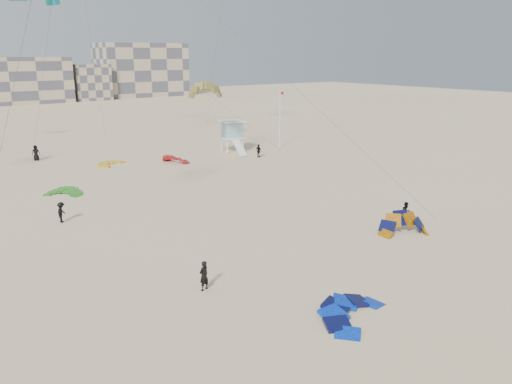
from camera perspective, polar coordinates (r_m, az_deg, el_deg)
ground at (r=27.16m, az=4.52°, el=-11.99°), size 320.00×320.00×0.00m
kite_ground_blue at (r=25.87m, az=10.87°, el=-13.73°), size 5.45×5.57×1.82m
kite_ground_orange at (r=37.68m, az=16.49°, el=-4.60°), size 4.86×4.82×3.71m
kite_ground_green at (r=49.50m, az=-21.12°, el=-0.27°), size 4.98×4.98×1.74m
kite_ground_red_far at (r=60.69m, az=-9.23°, el=3.32°), size 4.65×4.55×3.21m
kite_ground_yellow at (r=61.25m, az=-16.32°, el=3.01°), size 4.93×4.98×0.60m
kitesurfer_main at (r=27.72m, az=-5.98°, el=-9.49°), size 0.70×0.55×1.70m
kitesurfer_b at (r=39.91m, az=16.77°, el=-2.26°), size 0.86×0.70×1.65m
kitesurfer_c at (r=41.13m, az=-21.36°, el=-2.18°), size 1.10×1.20×1.62m
kitesurfer_d at (r=62.93m, az=0.31°, el=4.73°), size 0.53×1.03×1.68m
kitesurfer_e at (r=66.72m, az=-23.86°, el=4.12°), size 1.05×0.82×1.89m
kitesurfer_f at (r=84.90m, az=-1.77°, el=7.53°), size 0.92×1.73×1.78m
kite_fly_olive at (r=58.64m, az=-5.82°, el=11.36°), size 11.25×5.65×8.99m
lifeguard_tower_near at (r=66.61m, az=-2.73°, el=6.37°), size 3.52×6.01×4.16m
flagpole at (r=69.15m, az=2.76°, el=8.48°), size 0.65×0.10×7.98m
condo_mid at (r=150.53m, az=-26.91°, el=11.30°), size 32.00×16.00×12.00m
condo_east at (r=164.03m, az=-12.95°, el=13.44°), size 26.00×14.00×16.00m
condo_fill_right at (r=153.97m, az=-18.53°, el=11.83°), size 10.00×10.00×10.00m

